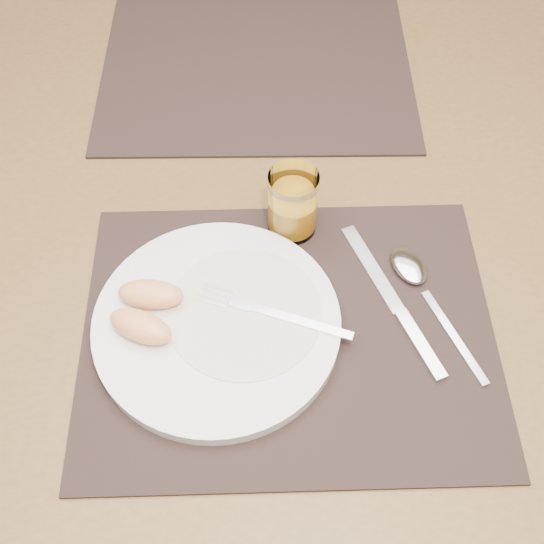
% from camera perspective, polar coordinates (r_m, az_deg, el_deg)
% --- Properties ---
extents(ground, '(5.00, 5.00, 0.00)m').
position_cam_1_polar(ground, '(1.52, -0.41, -11.82)').
color(ground, brown).
rests_on(ground, ground).
extents(table, '(1.40, 0.90, 0.75)m').
position_cam_1_polar(table, '(0.95, -0.65, 4.05)').
color(table, brown).
rests_on(table, ground).
extents(placemat_near, '(0.46, 0.36, 0.00)m').
position_cam_1_polar(placemat_near, '(0.75, 1.38, -5.02)').
color(placemat_near, black).
rests_on(placemat_near, table).
extents(placemat_far, '(0.45, 0.35, 0.00)m').
position_cam_1_polar(placemat_far, '(1.04, -1.30, 16.53)').
color(placemat_far, black).
rests_on(placemat_far, table).
extents(plate, '(0.27, 0.27, 0.02)m').
position_cam_1_polar(plate, '(0.75, -4.63, -4.33)').
color(plate, white).
rests_on(plate, placemat_near).
extents(plate_dressing, '(0.17, 0.17, 0.00)m').
position_cam_1_polar(plate_dressing, '(0.74, -2.34, -3.32)').
color(plate_dressing, white).
rests_on(plate_dressing, plate).
extents(fork, '(0.17, 0.08, 0.00)m').
position_cam_1_polar(fork, '(0.74, -0.90, -3.17)').
color(fork, silver).
rests_on(fork, plate).
extents(knife, '(0.10, 0.21, 0.01)m').
position_cam_1_polar(knife, '(0.77, 10.61, -3.26)').
color(knife, silver).
rests_on(knife, placemat_near).
extents(spoon, '(0.09, 0.18, 0.01)m').
position_cam_1_polar(spoon, '(0.80, 11.88, -0.29)').
color(spoon, silver).
rests_on(spoon, placemat_near).
extents(juice_glass, '(0.06, 0.06, 0.09)m').
position_cam_1_polar(juice_glass, '(0.80, 1.74, 5.58)').
color(juice_glass, white).
rests_on(juice_glass, placemat_near).
extents(grapefruit_wedges, '(0.08, 0.09, 0.03)m').
position_cam_1_polar(grapefruit_wedges, '(0.74, -10.53, -3.14)').
color(grapefruit_wedges, '#F7A464').
rests_on(grapefruit_wedges, plate).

